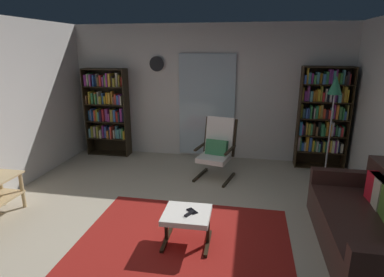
# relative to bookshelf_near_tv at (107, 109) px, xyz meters

# --- Properties ---
(ground_plane) EXTENTS (7.02, 7.02, 0.00)m
(ground_plane) POSITION_rel_bookshelf_near_tv_xyz_m (2.01, -2.65, -0.95)
(ground_plane) COLOR #B5A991
(wall_back) EXTENTS (5.60, 0.06, 2.60)m
(wall_back) POSITION_rel_bookshelf_near_tv_xyz_m (2.01, 0.25, 0.35)
(wall_back) COLOR silver
(wall_back) RESTS_ON ground
(glass_door_panel) EXTENTS (1.10, 0.01, 2.00)m
(glass_door_panel) POSITION_rel_bookshelf_near_tv_xyz_m (2.02, 0.19, 0.10)
(glass_door_panel) COLOR silver
(area_rug) EXTENTS (2.42, 1.82, 0.01)m
(area_rug) POSITION_rel_bookshelf_near_tv_xyz_m (2.19, -2.77, -0.95)
(area_rug) COLOR maroon
(area_rug) RESTS_ON ground
(bookshelf_near_tv) EXTENTS (0.86, 0.30, 1.76)m
(bookshelf_near_tv) POSITION_rel_bookshelf_near_tv_xyz_m (0.00, 0.00, 0.00)
(bookshelf_near_tv) COLOR black
(bookshelf_near_tv) RESTS_ON ground
(bookshelf_near_sofa) EXTENTS (0.87, 0.30, 1.85)m
(bookshelf_near_sofa) POSITION_rel_bookshelf_near_tv_xyz_m (4.16, 0.02, 0.03)
(bookshelf_near_sofa) COLOR black
(bookshelf_near_sofa) RESTS_ON ground
(leather_sofa) EXTENTS (0.87, 1.90, 0.81)m
(leather_sofa) POSITION_rel_bookshelf_near_tv_xyz_m (4.22, -2.59, -0.65)
(leather_sofa) COLOR #39221D
(leather_sofa) RESTS_ON ground
(lounge_armchair) EXTENTS (0.70, 0.76, 1.02)m
(lounge_armchair) POSITION_rel_bookshelf_near_tv_xyz_m (2.35, -0.81, -0.42)
(lounge_armchair) COLOR black
(lounge_armchair) RESTS_ON ground
(ottoman) EXTENTS (0.53, 0.49, 0.39)m
(ottoman) POSITION_rel_bookshelf_near_tv_xyz_m (2.23, -2.82, -0.63)
(ottoman) COLOR white
(ottoman) RESTS_ON ground
(tv_remote) EXTENTS (0.10, 0.15, 0.02)m
(tv_remote) POSITION_rel_bookshelf_near_tv_xyz_m (2.27, -2.86, -0.55)
(tv_remote) COLOR black
(tv_remote) RESTS_ON ottoman
(cell_phone) EXTENTS (0.15, 0.15, 0.01)m
(cell_phone) POSITION_rel_bookshelf_near_tv_xyz_m (2.29, -2.79, -0.56)
(cell_phone) COLOR black
(cell_phone) RESTS_ON ottoman
(floor_lamp_by_shelf) EXTENTS (0.22, 0.22, 1.74)m
(floor_lamp_by_shelf) POSITION_rel_bookshelf_near_tv_xyz_m (4.17, -0.56, 0.50)
(floor_lamp_by_shelf) COLOR #A5A5AD
(floor_lamp_by_shelf) RESTS_ON ground
(wall_clock) EXTENTS (0.29, 0.03, 0.29)m
(wall_clock) POSITION_rel_bookshelf_near_tv_xyz_m (1.03, 0.18, 0.90)
(wall_clock) COLOR silver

